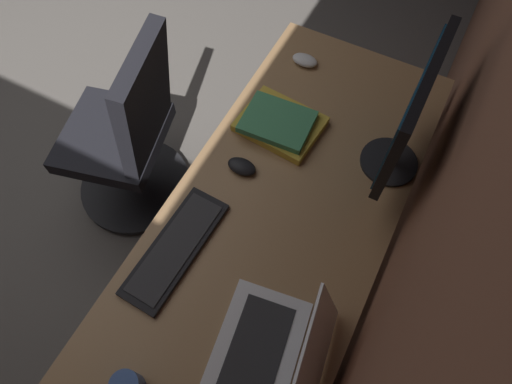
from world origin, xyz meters
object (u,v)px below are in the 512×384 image
object	(u,v)px
book_stack_near	(279,123)
office_chair	(129,141)
laptop_leftmost	(278,353)
mouse_main	(305,60)
keyboard_main	(175,248)
mouse_spare	(242,166)
drawer_pedestal	(224,368)
monitor_primary	(410,116)

from	to	relation	value
book_stack_near	office_chair	bearing A→B (deg)	-74.36
laptop_leftmost	mouse_main	bearing A→B (deg)	-159.41
laptop_leftmost	keyboard_main	distance (m)	0.45
mouse_main	mouse_spare	distance (m)	0.56
mouse_spare	book_stack_near	bearing A→B (deg)	170.87
mouse_main	book_stack_near	xyz separation A→B (m)	(0.34, 0.05, 0.01)
laptop_leftmost	office_chair	bearing A→B (deg)	-119.19
drawer_pedestal	book_stack_near	distance (m)	0.90
mouse_spare	office_chair	bearing A→B (deg)	-94.37
mouse_main	mouse_spare	xyz separation A→B (m)	(0.56, 0.01, 0.00)
laptop_leftmost	book_stack_near	xyz separation A→B (m)	(-0.72, -0.35, -0.03)
mouse_main	office_chair	bearing A→B (deg)	-48.53
mouse_main	drawer_pedestal	bearing A→B (deg)	11.71
monitor_primary	office_chair	distance (m)	1.18
book_stack_near	mouse_main	bearing A→B (deg)	-171.59
laptop_leftmost	book_stack_near	distance (m)	0.80
mouse_main	book_stack_near	distance (m)	0.34
office_chair	mouse_spare	bearing A→B (deg)	85.63
monitor_primary	laptop_leftmost	size ratio (longest dim) A/B	1.20
monitor_primary	mouse_spare	size ratio (longest dim) A/B	4.43
drawer_pedestal	mouse_spare	distance (m)	0.72
mouse_spare	book_stack_near	xyz separation A→B (m)	(-0.22, 0.04, 0.01)
monitor_primary	mouse_spare	world-z (taller)	monitor_primary
mouse_spare	office_chair	xyz separation A→B (m)	(-0.05, -0.59, -0.29)
office_chair	book_stack_near	bearing A→B (deg)	105.64
drawer_pedestal	mouse_main	xyz separation A→B (m)	(-1.12, -0.23, 0.40)
keyboard_main	office_chair	xyz separation A→B (m)	(-0.40, -0.55, -0.28)
book_stack_near	drawer_pedestal	bearing A→B (deg)	13.10
mouse_spare	laptop_leftmost	bearing A→B (deg)	37.45
mouse_main	office_chair	distance (m)	0.82
book_stack_near	office_chair	xyz separation A→B (m)	(0.18, -0.63, -0.30)
monitor_primary	keyboard_main	bearing A→B (deg)	-38.08
laptop_leftmost	mouse_spare	world-z (taller)	laptop_leftmost
drawer_pedestal	laptop_leftmost	size ratio (longest dim) A/B	1.81
drawer_pedestal	mouse_spare	bearing A→B (deg)	-158.85
monitor_primary	book_stack_near	distance (m)	0.47
laptop_leftmost	mouse_main	world-z (taller)	laptop_leftmost
keyboard_main	book_stack_near	world-z (taller)	book_stack_near
mouse_spare	book_stack_near	distance (m)	0.22
keyboard_main	mouse_main	bearing A→B (deg)	178.14
drawer_pedestal	book_stack_near	world-z (taller)	book_stack_near
drawer_pedestal	book_stack_near	size ratio (longest dim) A/B	2.28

